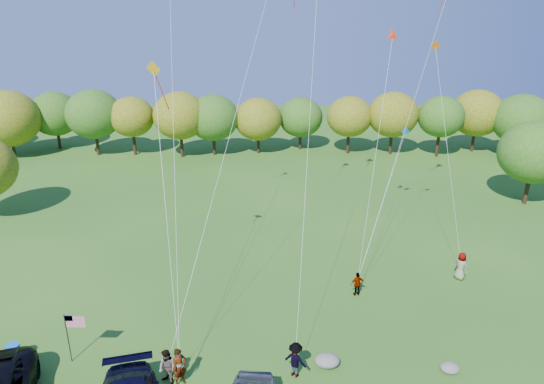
{
  "coord_description": "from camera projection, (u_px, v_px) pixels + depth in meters",
  "views": [
    {
      "loc": [
        1.95,
        -18.63,
        16.26
      ],
      "look_at": [
        1.59,
        6.0,
        6.99
      ],
      "focal_mm": 32.0,
      "sensor_mm": 36.0,
      "label": 1
    }
  ],
  "objects": [
    {
      "name": "ground",
      "position": [
        237.0,
        372.0,
        23.18
      ],
      "size": [
        140.0,
        140.0,
        0.0
      ],
      "primitive_type": "plane",
      "color": "#2D611B",
      "rests_on": "ground"
    },
    {
      "name": "flyer_c",
      "position": [
        296.0,
        360.0,
        22.69
      ],
      "size": [
        1.34,
        1.16,
        1.8
      ],
      "primitive_type": "imported",
      "rotation": [
        0.0,
        0.0,
        2.61
      ],
      "color": "#4C4C59",
      "rests_on": "ground"
    },
    {
      "name": "flyer_d",
      "position": [
        357.0,
        284.0,
        29.22
      ],
      "size": [
        0.96,
        0.58,
        1.54
      ],
      "primitive_type": "imported",
      "rotation": [
        0.0,
        0.0,
        3.39
      ],
      "color": "#4C4C59",
      "rests_on": "ground"
    },
    {
      "name": "boulder_near",
      "position": [
        327.0,
        361.0,
        23.51
      ],
      "size": [
        1.22,
        0.96,
        0.61
      ],
      "primitive_type": "ellipsoid",
      "color": "gray",
      "rests_on": "ground"
    },
    {
      "name": "treeline",
      "position": [
        251.0,
        117.0,
        55.52
      ],
      "size": [
        76.09,
        27.86,
        8.5
      ],
      "color": "#342012",
      "rests_on": "ground"
    },
    {
      "name": "trash_barrel",
      "position": [
        14.0,
        353.0,
        23.8
      ],
      "size": [
        0.63,
        0.63,
        0.95
      ],
      "primitive_type": "cylinder",
      "color": "blue",
      "rests_on": "ground"
    },
    {
      "name": "flag_assembly",
      "position": [
        72.0,
        327.0,
        23.21
      ],
      "size": [
        0.99,
        0.65,
        2.69
      ],
      "color": "black",
      "rests_on": "ground"
    },
    {
      "name": "boulder_far",
      "position": [
        450.0,
        368.0,
        23.12
      ],
      "size": [
        0.93,
        0.78,
        0.48
      ],
      "primitive_type": "ellipsoid",
      "color": "slate",
      "rests_on": "ground"
    },
    {
      "name": "flyer_a",
      "position": [
        180.0,
        367.0,
        22.13
      ],
      "size": [
        0.81,
        0.83,
        1.92
      ],
      "primitive_type": "imported",
      "rotation": [
        0.0,
        0.0,
        0.82
      ],
      "color": "#4C4C59",
      "rests_on": "ground"
    },
    {
      "name": "flyer_e",
      "position": [
        461.0,
        266.0,
        30.93
      ],
      "size": [
        0.99,
        1.08,
        1.86
      ],
      "primitive_type": "imported",
      "rotation": [
        0.0,
        0.0,
        2.14
      ],
      "color": "#4C4C59",
      "rests_on": "ground"
    },
    {
      "name": "flyer_b",
      "position": [
        167.0,
        368.0,
        22.16
      ],
      "size": [
        1.13,
        1.1,
        1.83
      ],
      "primitive_type": "imported",
      "rotation": [
        0.0,
        0.0,
        -0.69
      ],
      "color": "#4C4C59",
      "rests_on": "ground"
    }
  ]
}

